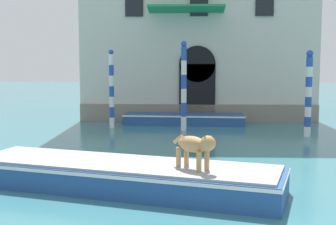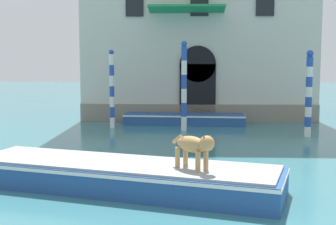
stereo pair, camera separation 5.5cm
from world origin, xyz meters
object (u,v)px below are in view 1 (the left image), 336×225
Objects in this scene: dog_on_deck at (195,145)px; mooring_pole_2 at (184,86)px; mooring_pole_1 at (309,93)px; mooring_pole_0 at (112,89)px; boat_foreground at (123,175)px; boat_moored_near_palazzo at (184,119)px.

mooring_pole_2 is at bearing 137.31° from dog_on_deck.
dog_on_deck is at bearing -118.58° from mooring_pole_1.
boat_foreground is at bearing -79.57° from mooring_pole_0.
dog_on_deck is at bearing -71.55° from mooring_pole_0.
mooring_pole_2 is at bearing -11.11° from mooring_pole_0.
dog_on_deck is 12.37m from boat_moored_near_palazzo.
mooring_pole_0 is 3.45m from mooring_pole_2.
dog_on_deck is at bearing -84.79° from boat_moored_near_palazzo.
mooring_pole_0 is (-1.91, 10.39, 1.48)m from boat_foreground.
boat_moored_near_palazzo is (1.48, 11.64, -0.09)m from boat_foreground.
dog_on_deck is 0.25× the size of mooring_pole_2.
mooring_pole_2 is (3.38, -0.66, 0.19)m from mooring_pole_0.
boat_foreground is 2.24× the size of mooring_pole_0.
mooring_pole_1 is 0.89× the size of mooring_pole_2.
mooring_pole_1 is at bearing -14.09° from mooring_pole_0.
mooring_pole_0 is (-3.70, 11.08, 0.60)m from dog_on_deck.
boat_moored_near_palazzo is 1.49× the size of mooring_pole_2.
boat_moored_near_palazzo is 3.94m from mooring_pole_0.
mooring_pole_2 is at bearing -86.53° from boat_moored_near_palazzo.
boat_foreground reaches higher than boat_moored_near_palazzo.
boat_foreground is 2.03× the size of mooring_pole_2.
boat_foreground is 2.11m from dog_on_deck.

